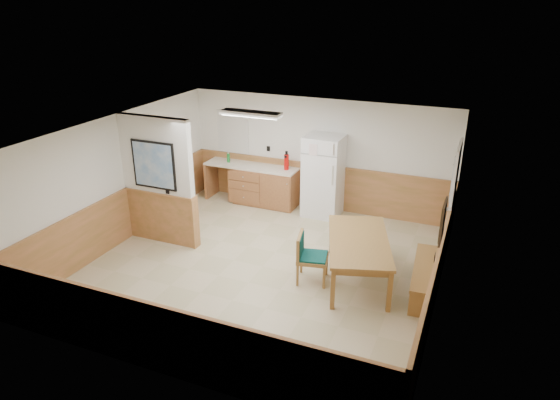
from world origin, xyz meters
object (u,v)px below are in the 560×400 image
at_px(soap_bottle, 228,158).
at_px(dining_chair, 307,254).
at_px(refrigerator, 323,176).
at_px(dining_table, 359,245).
at_px(dining_bench, 424,272).
at_px(fire_extinguisher, 286,162).

bearing_deg(soap_bottle, dining_chair, -43.32).
height_order(refrigerator, soap_bottle, refrigerator).
relative_size(dining_table, dining_bench, 1.31).
distance_m(fire_extinguisher, soap_bottle, 1.45).
relative_size(fire_extinguisher, soap_bottle, 2.04).
height_order(dining_chair, fire_extinguisher, fire_extinguisher).
xyz_separation_m(dining_table, soap_bottle, (-3.75, 2.45, 0.34)).
distance_m(dining_table, fire_extinguisher, 3.41).
xyz_separation_m(fire_extinguisher, soap_bottle, (-1.45, -0.03, -0.08)).
xyz_separation_m(dining_table, dining_bench, (1.10, 0.06, -0.32)).
distance_m(dining_bench, dining_chair, 1.93).
distance_m(dining_table, dining_chair, 0.88).
xyz_separation_m(refrigerator, dining_chair, (0.62, -2.74, -0.40)).
height_order(dining_bench, fire_extinguisher, fire_extinguisher).
xyz_separation_m(refrigerator, fire_extinguisher, (-0.90, 0.09, 0.19)).
distance_m(refrigerator, dining_chair, 2.84).
distance_m(dining_bench, soap_bottle, 5.45).
distance_m(dining_chair, soap_bottle, 4.11).
relative_size(dining_chair, soap_bottle, 4.05).
xyz_separation_m(dining_bench, soap_bottle, (-4.85, 2.39, 0.66)).
xyz_separation_m(refrigerator, dining_bench, (2.51, -2.33, -0.55)).
distance_m(dining_chair, fire_extinguisher, 3.27).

